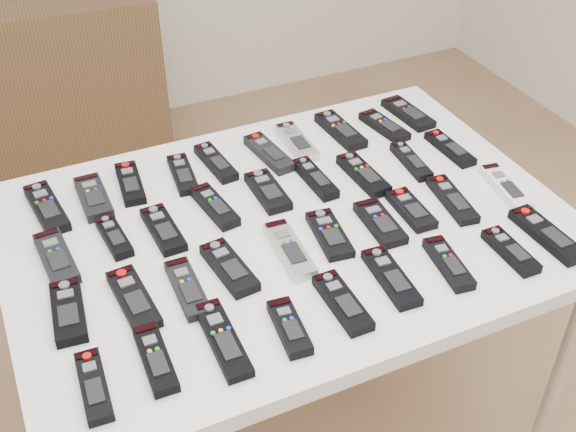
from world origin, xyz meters
name	(u,v)px	position (x,y,z in m)	size (l,w,h in m)	color
table	(288,243)	(0.01, 0.01, 0.72)	(1.25, 0.88, 0.78)	white
remote_0	(47,208)	(-0.47, 0.28, 0.79)	(0.06, 0.19, 0.02)	black
remote_1	(93,197)	(-0.37, 0.28, 0.79)	(0.06, 0.17, 0.02)	black
remote_2	(130,183)	(-0.27, 0.30, 0.79)	(0.05, 0.17, 0.02)	black
remote_3	(183,174)	(-0.14, 0.29, 0.79)	(0.05, 0.16, 0.02)	black
remote_4	(216,162)	(-0.05, 0.30, 0.79)	(0.05, 0.17, 0.02)	black
remote_5	(269,153)	(0.08, 0.28, 0.79)	(0.05, 0.18, 0.02)	black
remote_6	(296,142)	(0.17, 0.30, 0.79)	(0.05, 0.18, 0.02)	#B7B7BC
remote_7	(340,130)	(0.30, 0.30, 0.79)	(0.06, 0.18, 0.02)	black
remote_8	(384,126)	(0.42, 0.28, 0.79)	(0.05, 0.16, 0.02)	black
remote_9	(408,113)	(0.52, 0.31, 0.79)	(0.06, 0.18, 0.02)	black
remote_10	(56,258)	(-0.48, 0.09, 0.79)	(0.06, 0.18, 0.02)	black
remote_11	(114,237)	(-0.36, 0.11, 0.79)	(0.04, 0.14, 0.02)	black
remote_12	(163,229)	(-0.25, 0.10, 0.79)	(0.06, 0.17, 0.02)	black
remote_13	(215,206)	(-0.12, 0.13, 0.79)	(0.05, 0.16, 0.02)	black
remote_14	(268,191)	(0.02, 0.13, 0.79)	(0.06, 0.16, 0.02)	black
remote_15	(315,178)	(0.14, 0.13, 0.79)	(0.04, 0.17, 0.02)	black
remote_16	(363,174)	(0.26, 0.10, 0.79)	(0.05, 0.18, 0.02)	black
remote_17	(411,161)	(0.39, 0.10, 0.79)	(0.04, 0.16, 0.02)	black
remote_18	(450,148)	(0.52, 0.11, 0.79)	(0.05, 0.17, 0.02)	black
remote_19	(68,312)	(-0.49, -0.08, 0.79)	(0.06, 0.16, 0.02)	black
remote_20	(134,299)	(-0.37, -0.09, 0.79)	(0.06, 0.18, 0.02)	black
remote_21	(187,288)	(-0.26, -0.11, 0.79)	(0.05, 0.17, 0.02)	black
remote_22	(229,268)	(-0.16, -0.09, 0.79)	(0.06, 0.17, 0.02)	black
remote_23	(289,249)	(-0.03, -0.08, 0.79)	(0.05, 0.19, 0.02)	#B7B7BC
remote_24	(330,234)	(0.08, -0.07, 0.79)	(0.06, 0.16, 0.02)	black
remote_25	(380,223)	(0.20, -0.09, 0.79)	(0.06, 0.16, 0.02)	black
remote_26	(411,210)	(0.29, -0.07, 0.79)	(0.06, 0.15, 0.02)	black
remote_27	(452,200)	(0.39, -0.08, 0.79)	(0.05, 0.18, 0.02)	black
remote_28	(506,188)	(0.54, -0.09, 0.79)	(0.05, 0.18, 0.02)	silver
remote_29	(94,386)	(-0.49, -0.27, 0.79)	(0.04, 0.16, 0.02)	black
remote_30	(156,359)	(-0.37, -0.26, 0.79)	(0.05, 0.16, 0.02)	black
remote_31	(223,339)	(-0.25, -0.27, 0.79)	(0.05, 0.20, 0.02)	black
remote_32	(289,327)	(-0.12, -0.29, 0.79)	(0.05, 0.14, 0.02)	black
remote_33	(343,302)	(0.00, -0.27, 0.79)	(0.05, 0.17, 0.02)	black
remote_34	(391,277)	(0.13, -0.25, 0.79)	(0.05, 0.18, 0.02)	black
remote_35	(448,263)	(0.26, -0.26, 0.79)	(0.05, 0.16, 0.02)	black
remote_36	(511,251)	(0.40, -0.29, 0.79)	(0.05, 0.15, 0.02)	black
remote_37	(547,234)	(0.51, -0.27, 0.79)	(0.05, 0.19, 0.02)	black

